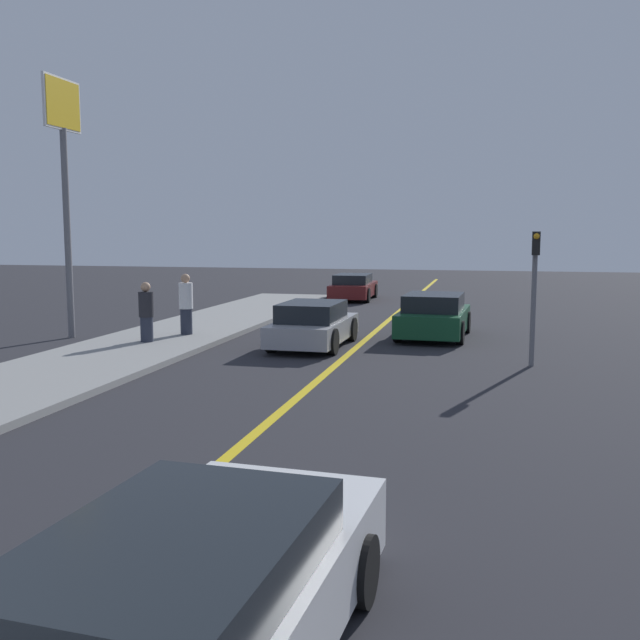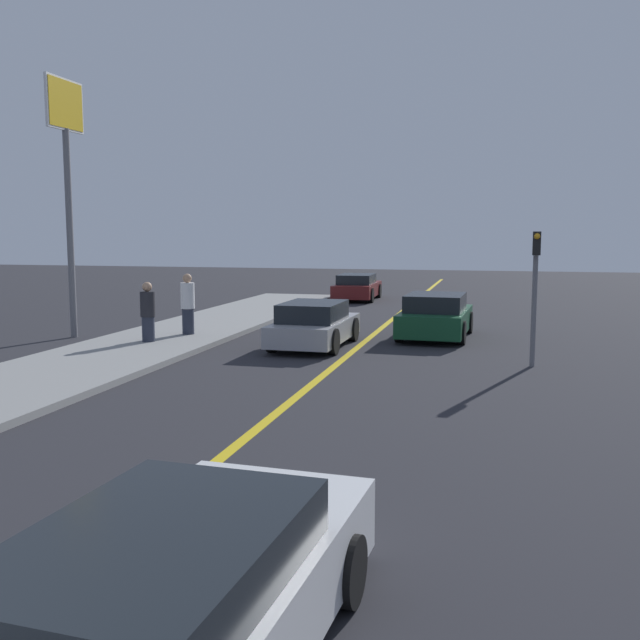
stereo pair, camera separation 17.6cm
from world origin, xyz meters
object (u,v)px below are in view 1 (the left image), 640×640
object	(u,v)px
car_near_right_lane	(188,606)
roadside_sign	(64,148)
pedestrian_mid_group	(186,304)
traffic_light	(534,282)
car_ahead_center	(313,325)
car_far_distant	(434,316)
pedestrian_near_curb	(146,312)
car_parked_left_lot	(353,287)

from	to	relation	value
car_near_right_lane	roadside_sign	world-z (taller)	roadside_sign
pedestrian_mid_group	traffic_light	world-z (taller)	traffic_light
car_ahead_center	roadside_sign	distance (m)	9.11
car_far_distant	traffic_light	xyz separation A→B (m)	(2.66, -4.23, 1.37)
car_far_distant	roadside_sign	world-z (taller)	roadside_sign
car_far_distant	pedestrian_near_curb	bearing A→B (deg)	-151.89
car_ahead_center	car_parked_left_lot	distance (m)	14.10
car_parked_left_lot	traffic_light	world-z (taller)	traffic_light
traffic_light	roadside_sign	bearing A→B (deg)	173.11
pedestrian_mid_group	car_far_distant	bearing A→B (deg)	16.06
car_far_distant	traffic_light	world-z (taller)	traffic_light
car_near_right_lane	roadside_sign	distance (m)	18.79
car_ahead_center	pedestrian_mid_group	xyz separation A→B (m)	(-4.05, 0.51, 0.43)
car_parked_left_lot	pedestrian_mid_group	bearing A→B (deg)	-102.25
car_near_right_lane	car_far_distant	distance (m)	17.43
car_far_distant	pedestrian_near_curb	size ratio (longest dim) A/B	2.43
car_parked_left_lot	traffic_light	size ratio (longest dim) A/B	1.33
car_parked_left_lot	pedestrian_mid_group	xyz separation A→B (m)	(-2.52, -13.51, 0.45)
car_far_distant	car_parked_left_lot	xyz separation A→B (m)	(-4.68, 11.44, -0.05)
car_near_right_lane	pedestrian_mid_group	size ratio (longest dim) A/B	2.55
traffic_light	roadside_sign	distance (m)	13.97
pedestrian_mid_group	roadside_sign	distance (m)	5.84
roadside_sign	car_ahead_center	bearing A→B (deg)	0.26
car_near_right_lane	roadside_sign	xyz separation A→B (m)	(-10.41, 14.81, 5.05)
roadside_sign	car_far_distant	bearing A→B (deg)	13.69
pedestrian_near_curb	car_ahead_center	bearing A→B (deg)	13.91
pedestrian_near_curb	roadside_sign	distance (m)	5.71
car_near_right_lane	car_far_distant	size ratio (longest dim) A/B	1.14
car_near_right_lane	pedestrian_near_curb	distance (m)	15.57
pedestrian_mid_group	traffic_light	distance (m)	10.14
car_ahead_center	car_parked_left_lot	world-z (taller)	car_ahead_center
traffic_light	pedestrian_mid_group	bearing A→B (deg)	167.64
car_near_right_lane	pedestrian_near_curb	size ratio (longest dim) A/B	2.77
car_far_distant	car_near_right_lane	bearing A→B (deg)	-88.71
car_far_distant	traffic_light	distance (m)	5.18
car_ahead_center	car_far_distant	bearing A→B (deg)	40.12
pedestrian_mid_group	traffic_light	size ratio (longest dim) A/B	0.57
car_ahead_center	pedestrian_mid_group	world-z (taller)	pedestrian_mid_group
pedestrian_mid_group	car_ahead_center	bearing A→B (deg)	-7.14
car_ahead_center	pedestrian_near_curb	bearing A→B (deg)	-165.31
car_near_right_lane	car_ahead_center	distance (m)	15.11
car_parked_left_lot	traffic_light	xyz separation A→B (m)	(7.34, -15.67, 1.42)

